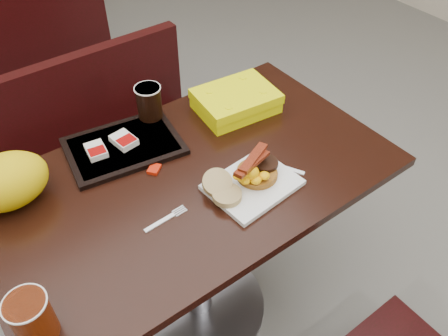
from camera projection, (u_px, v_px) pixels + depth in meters
floor at (200, 307)px, 1.89m from camera, size 6.00×7.00×0.01m
table_near at (196, 252)px, 1.63m from camera, size 1.20×0.70×0.75m
bench_near_n at (107, 149)px, 2.05m from camera, size 1.00×0.46×0.72m
bench_far_s at (15, 41)px, 2.74m from camera, size 1.00×0.46×0.72m
platter at (252, 185)px, 1.34m from camera, size 0.26×0.21×0.01m
pancake_stack at (257, 172)px, 1.34m from camera, size 0.15×0.15×0.02m
sausage_patty at (266, 163)px, 1.35m from camera, size 0.08×0.08×0.01m
scrambled_eggs at (251, 174)px, 1.29m from camera, size 0.09×0.09×0.04m
bacon_strips at (252, 163)px, 1.28m from camera, size 0.16×0.11×0.01m
muffin_bottom at (227, 195)px, 1.28m from camera, size 0.09×0.09×0.02m
muffin_top at (217, 183)px, 1.30m from camera, size 0.10×0.10×0.05m
coffee_cup_near at (32, 318)px, 0.98m from camera, size 0.11×0.11×0.12m
fork at (160, 223)px, 1.24m from camera, size 0.13×0.03×0.00m
knife at (279, 166)px, 1.40m from camera, size 0.09×0.15×0.00m
condiment_syrup at (154, 169)px, 1.39m from camera, size 0.05×0.05×0.01m
condiment_ketchup at (147, 162)px, 1.41m from camera, size 0.04×0.03×0.01m
tray at (124, 146)px, 1.46m from camera, size 0.38×0.30×0.02m
hashbrown_sleeve_left at (96, 150)px, 1.41m from camera, size 0.07×0.08×0.02m
hashbrown_sleeve_right at (124, 140)px, 1.45m from camera, size 0.07×0.09×0.02m
coffee_cup_far at (149, 102)px, 1.52m from camera, size 0.09×0.09×0.11m
clamshell at (236, 101)px, 1.58m from camera, size 0.28×0.23×0.07m
paper_bag at (7, 181)px, 1.25m from camera, size 0.26×0.22×0.15m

